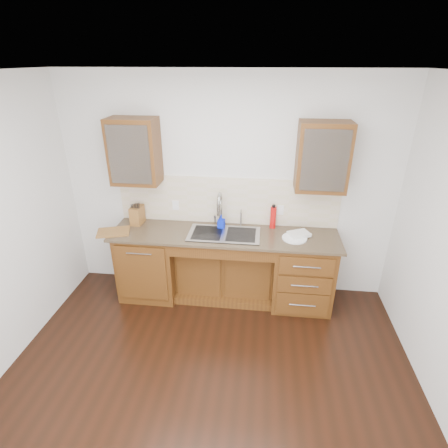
# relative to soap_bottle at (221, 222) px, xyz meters

# --- Properties ---
(ground) EXTENTS (4.00, 3.50, 0.10)m
(ground) POSITION_rel_soap_bottle_xyz_m (0.05, -1.57, -1.05)
(ground) COLOR black
(ceiling) EXTENTS (4.00, 3.50, 0.10)m
(ceiling) POSITION_rel_soap_bottle_xyz_m (0.05, -1.57, 1.75)
(ceiling) COLOR white
(ceiling) RESTS_ON wall_back
(wall_back) EXTENTS (4.00, 0.10, 2.70)m
(wall_back) POSITION_rel_soap_bottle_xyz_m (0.05, 0.23, 0.35)
(wall_back) COLOR silver
(wall_back) RESTS_ON ground
(base_cabinet_left) EXTENTS (0.70, 0.62, 0.88)m
(base_cabinet_left) POSITION_rel_soap_bottle_xyz_m (-0.90, -0.13, -0.56)
(base_cabinet_left) COLOR #593014
(base_cabinet_left) RESTS_ON ground
(base_cabinet_center) EXTENTS (1.20, 0.44, 0.70)m
(base_cabinet_center) POSITION_rel_soap_bottle_xyz_m (0.05, -0.04, -0.65)
(base_cabinet_center) COLOR #593014
(base_cabinet_center) RESTS_ON ground
(base_cabinet_right) EXTENTS (0.70, 0.62, 0.88)m
(base_cabinet_right) POSITION_rel_soap_bottle_xyz_m (1.00, -0.13, -0.56)
(base_cabinet_right) COLOR #593014
(base_cabinet_right) RESTS_ON ground
(countertop) EXTENTS (2.70, 0.65, 0.03)m
(countertop) POSITION_rel_soap_bottle_xyz_m (0.05, -0.15, -0.10)
(countertop) COLOR #84705B
(countertop) RESTS_ON base_cabinet_left
(backsplash) EXTENTS (2.70, 0.02, 0.59)m
(backsplash) POSITION_rel_soap_bottle_xyz_m (0.05, 0.17, 0.21)
(backsplash) COLOR beige
(backsplash) RESTS_ON wall_back
(sink) EXTENTS (0.84, 0.46, 0.19)m
(sink) POSITION_rel_soap_bottle_xyz_m (0.05, -0.16, -0.17)
(sink) COLOR #9E9EA5
(sink) RESTS_ON countertop
(faucet) EXTENTS (0.04, 0.04, 0.40)m
(faucet) POSITION_rel_soap_bottle_xyz_m (-0.02, 0.07, 0.11)
(faucet) COLOR #999993
(faucet) RESTS_ON countertop
(filter_tap) EXTENTS (0.02, 0.02, 0.24)m
(filter_tap) POSITION_rel_soap_bottle_xyz_m (0.23, 0.08, 0.03)
(filter_tap) COLOR #999993
(filter_tap) RESTS_ON countertop
(upper_cabinet_left) EXTENTS (0.55, 0.34, 0.75)m
(upper_cabinet_left) POSITION_rel_soap_bottle_xyz_m (-1.00, 0.01, 0.83)
(upper_cabinet_left) COLOR #593014
(upper_cabinet_left) RESTS_ON wall_back
(upper_cabinet_right) EXTENTS (0.55, 0.34, 0.75)m
(upper_cabinet_right) POSITION_rel_soap_bottle_xyz_m (1.10, 0.01, 0.83)
(upper_cabinet_right) COLOR #593014
(upper_cabinet_right) RESTS_ON wall_back
(outlet_left) EXTENTS (0.08, 0.01, 0.12)m
(outlet_left) POSITION_rel_soap_bottle_xyz_m (-0.60, 0.15, 0.12)
(outlet_left) COLOR white
(outlet_left) RESTS_ON backsplash
(outlet_right) EXTENTS (0.08, 0.01, 0.12)m
(outlet_right) POSITION_rel_soap_bottle_xyz_m (0.70, 0.15, 0.12)
(outlet_right) COLOR white
(outlet_right) RESTS_ON backsplash
(soap_bottle) EXTENTS (0.09, 0.09, 0.17)m
(soap_bottle) POSITION_rel_soap_bottle_xyz_m (0.00, 0.00, 0.00)
(soap_bottle) COLOR #0720DC
(soap_bottle) RESTS_ON countertop
(water_bottle) EXTENTS (0.08, 0.08, 0.27)m
(water_bottle) POSITION_rel_soap_bottle_xyz_m (0.62, 0.09, 0.05)
(water_bottle) COLOR red
(water_bottle) RESTS_ON countertop
(plate) EXTENTS (0.29, 0.29, 0.02)m
(plate) POSITION_rel_soap_bottle_xyz_m (0.87, -0.18, -0.08)
(plate) COLOR white
(plate) RESTS_ON countertop
(dish_towel) EXTENTS (0.28, 0.26, 0.04)m
(dish_towel) POSITION_rel_soap_bottle_xyz_m (0.92, -0.11, -0.05)
(dish_towel) COLOR white
(dish_towel) RESTS_ON plate
(knife_block) EXTENTS (0.14, 0.21, 0.23)m
(knife_block) POSITION_rel_soap_bottle_xyz_m (-1.06, 0.02, 0.03)
(knife_block) COLOR brown
(knife_block) RESTS_ON countertop
(cutting_board) EXTENTS (0.43, 0.36, 0.02)m
(cutting_board) POSITION_rel_soap_bottle_xyz_m (-1.26, -0.27, -0.08)
(cutting_board) COLOR brown
(cutting_board) RESTS_ON countertop
(cup_left_a) EXTENTS (0.14, 0.14, 0.10)m
(cup_left_a) POSITION_rel_soap_bottle_xyz_m (-1.06, 0.01, 0.78)
(cup_left_a) COLOR white
(cup_left_a) RESTS_ON upper_cabinet_left
(cup_left_b) EXTENTS (0.11, 0.11, 0.08)m
(cup_left_b) POSITION_rel_soap_bottle_xyz_m (-0.88, 0.01, 0.77)
(cup_left_b) COLOR white
(cup_left_b) RESTS_ON upper_cabinet_left
(cup_right_a) EXTENTS (0.17, 0.17, 0.10)m
(cup_right_a) POSITION_rel_soap_bottle_xyz_m (1.00, 0.01, 0.78)
(cup_right_a) COLOR silver
(cup_right_a) RESTS_ON upper_cabinet_right
(cup_right_b) EXTENTS (0.13, 0.13, 0.10)m
(cup_right_b) POSITION_rel_soap_bottle_xyz_m (1.21, 0.01, 0.78)
(cup_right_b) COLOR white
(cup_right_b) RESTS_ON upper_cabinet_right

